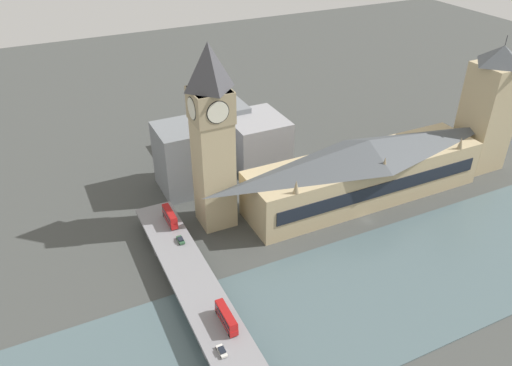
{
  "coord_description": "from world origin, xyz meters",
  "views": [
    {
      "loc": [
        -119.54,
        104.3,
        111.63
      ],
      "look_at": [
        18.46,
        37.77,
        16.63
      ],
      "focal_mm": 35.0,
      "sensor_mm": 36.0,
      "label": 1
    }
  ],
  "objects": [
    {
      "name": "car_southbound_mid",
      "position": [
        10.73,
        69.72,
        7.03
      ],
      "size": [
        4.42,
        1.86,
        1.37
      ],
      "color": "#2D5638",
      "rests_on": "road_bridge"
    },
    {
      "name": "city_block_center",
      "position": [
        60.63,
        17.49,
        10.51
      ],
      "size": [
        26.46,
        24.16,
        21.02
      ],
      "color": "#939399",
      "rests_on": "ground_plane"
    },
    {
      "name": "clock_tower",
      "position": [
        24.56,
        51.45,
        36.45
      ],
      "size": [
        13.46,
        13.46,
        68.07
      ],
      "color": "tan",
      "rests_on": "ground_plane"
    },
    {
      "name": "car_northbound_mid",
      "position": [
        -37.86,
        74.73,
        7.02
      ],
      "size": [
        4.18,
        1.8,
        1.37
      ],
      "color": "silver",
      "rests_on": "road_bridge"
    },
    {
      "name": "victoria_tower",
      "position": [
        14.39,
        -69.76,
        27.03
      ],
      "size": [
        16.84,
        16.84,
        58.06
      ],
      "color": "tan",
      "rests_on": "ground_plane"
    },
    {
      "name": "parliament_hall",
      "position": [
        14.34,
        -8.0,
        12.77
      ],
      "size": [
        23.14,
        98.67,
        25.75
      ],
      "color": "tan",
      "rests_on": "ground_plane"
    },
    {
      "name": "river_water",
      "position": [
        -31.88,
        0.0,
        0.15
      ],
      "size": [
        51.75,
        360.0,
        0.3
      ],
      "primitive_type": "cube",
      "color": "#4C6066",
      "rests_on": "ground_plane"
    },
    {
      "name": "city_block_west",
      "position": [
        52.3,
        52.79,
        13.84
      ],
      "size": [
        21.42,
        22.6,
        27.68
      ],
      "color": "slate",
      "rests_on": "ground_plane"
    },
    {
      "name": "double_decker_bus_mid",
      "position": [
        22.73,
        69.49,
        9.05
      ],
      "size": [
        10.77,
        2.51,
        4.93
      ],
      "color": "red",
      "rests_on": "road_bridge"
    },
    {
      "name": "double_decker_bus_lead",
      "position": [
        -29.33,
        69.82,
        8.86
      ],
      "size": [
        10.98,
        2.51,
        4.57
      ],
      "color": "red",
      "rests_on": "road_bridge"
    },
    {
      "name": "city_block_east",
      "position": [
        77.3,
        26.31,
        11.7
      ],
      "size": [
        22.23,
        18.73,
        23.4
      ],
      "color": "slate",
      "rests_on": "ground_plane"
    },
    {
      "name": "ground_plane",
      "position": [
        0.0,
        0.0,
        0.0
      ],
      "size": [
        600.0,
        600.0,
        0.0
      ],
      "primitive_type": "plane",
      "color": "#424442"
    },
    {
      "name": "road_bridge",
      "position": [
        -31.88,
        72.21,
        5.12
      ],
      "size": [
        135.5,
        13.28,
        6.34
      ],
      "color": "slate",
      "rests_on": "ground_plane"
    }
  ]
}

